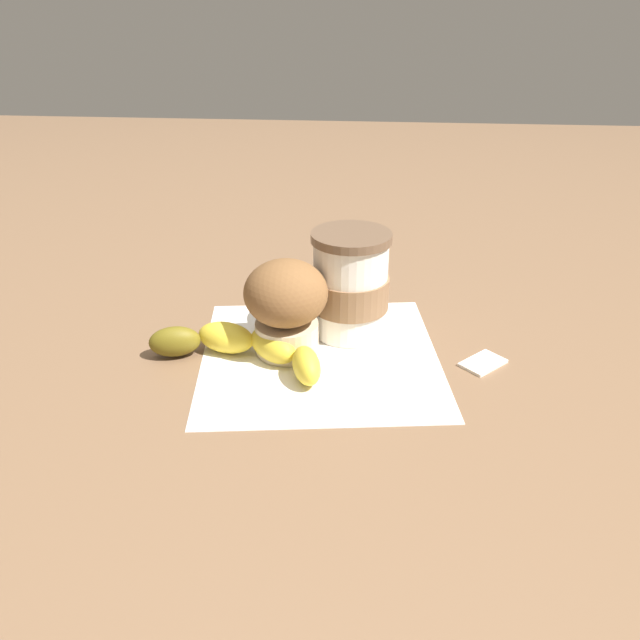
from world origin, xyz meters
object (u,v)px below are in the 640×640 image
at_px(coffee_cup, 350,285).
at_px(muffin, 286,303).
at_px(banana, 245,346).
at_px(sugar_packet, 484,363).

bearing_deg(coffee_cup, muffin, -51.83).
height_order(coffee_cup, banana, coffee_cup).
xyz_separation_m(coffee_cup, sugar_packet, (0.07, 0.15, -0.06)).
relative_size(muffin, banana, 0.53).
xyz_separation_m(muffin, sugar_packet, (0.01, 0.22, -0.06)).
bearing_deg(sugar_packet, banana, -87.01).
xyz_separation_m(muffin, banana, (0.02, -0.04, -0.04)).
height_order(muffin, banana, muffin).
distance_m(coffee_cup, muffin, 0.09).
bearing_deg(coffee_cup, banana, -55.10).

